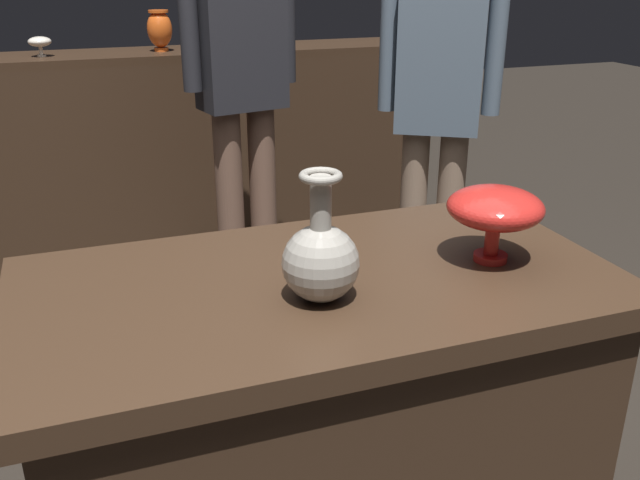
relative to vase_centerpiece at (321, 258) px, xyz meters
name	(u,v)px	position (x,y,z in m)	size (l,w,h in m)	color
display_plinth	(319,440)	(0.03, 0.09, -0.48)	(1.20, 0.64, 0.80)	#382619
back_display_shelf	(170,154)	(0.03, 2.29, -0.39)	(2.60, 0.40, 0.99)	#382619
vase_centerpiece	(321,258)	(0.00, 0.00, 0.00)	(0.14, 0.14, 0.25)	gray
vase_tall_behind	(495,209)	(0.40, 0.05, 0.03)	(0.20, 0.20, 0.16)	red
shelf_vase_center	(160,29)	(0.03, 2.26, 0.21)	(0.11, 0.11, 0.18)	#E55B1E
shelf_vase_left	(40,42)	(-0.49, 2.25, 0.17)	(0.10, 0.10, 0.09)	silver
shelf_vase_right	(264,33)	(0.55, 2.36, 0.16)	(0.10, 0.10, 0.08)	silver
visitor_near_right	(438,95)	(0.95, 1.29, 0.01)	(0.41, 0.32, 1.53)	#846B56
visitor_center_back	(241,64)	(0.23, 1.55, 0.13)	(0.46, 0.24, 1.72)	brown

